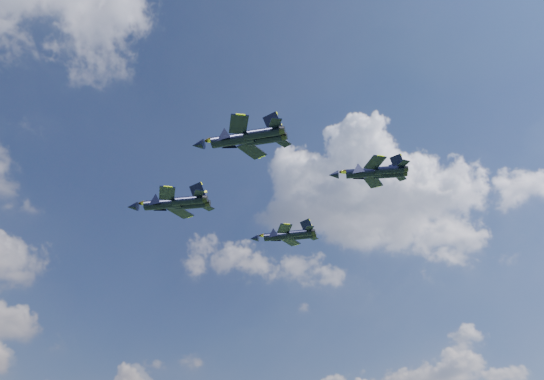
{
  "coord_description": "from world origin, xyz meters",
  "views": [
    {
      "loc": [
        -58.24,
        -62.93,
        8.56
      ],
      "look_at": [
        -4.07,
        3.59,
        56.67
      ],
      "focal_mm": 35.0,
      "sensor_mm": 36.0,
      "label": 1
    }
  ],
  "objects_px": {
    "jet_right": "(277,236)",
    "jet_left": "(230,140)",
    "jet_slot": "(361,173)",
    "jet_lead": "(160,204)"
  },
  "relations": [
    {
      "from": "jet_lead",
      "to": "jet_left",
      "type": "xyz_separation_m",
      "value": [
        -2.66,
        -27.12,
        -0.69
      ]
    },
    {
      "from": "jet_left",
      "to": "jet_slot",
      "type": "height_order",
      "value": "jet_slot"
    },
    {
      "from": "jet_lead",
      "to": "jet_slot",
      "type": "relative_size",
      "value": 1.23
    },
    {
      "from": "jet_right",
      "to": "jet_slot",
      "type": "xyz_separation_m",
      "value": [
        -3.88,
        -28.12,
        1.3
      ]
    },
    {
      "from": "jet_left",
      "to": "jet_slot",
      "type": "bearing_deg",
      "value": -46.6
    },
    {
      "from": "jet_right",
      "to": "jet_slot",
      "type": "bearing_deg",
      "value": -135.85
    },
    {
      "from": "jet_right",
      "to": "jet_left",
      "type": "bearing_deg",
      "value": -178.81
    },
    {
      "from": "jet_left",
      "to": "jet_slot",
      "type": "relative_size",
      "value": 1.17
    },
    {
      "from": "jet_lead",
      "to": "jet_right",
      "type": "distance_m",
      "value": 26.67
    },
    {
      "from": "jet_right",
      "to": "jet_slot",
      "type": "height_order",
      "value": "jet_slot"
    }
  ]
}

